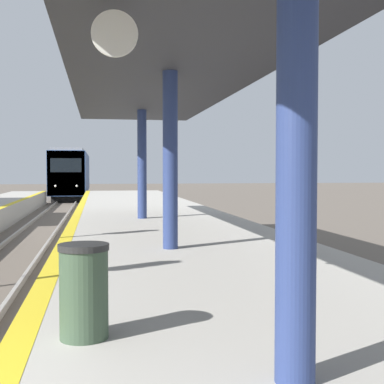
{
  "coord_description": "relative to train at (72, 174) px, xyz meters",
  "views": [
    {
      "loc": [
        2.38,
        -2.2,
        2.53
      ],
      "look_at": [
        5.08,
        13.03,
        1.91
      ],
      "focal_mm": 50.0,
      "sensor_mm": 36.0,
      "label": 1
    }
  ],
  "objects": [
    {
      "name": "trash_bin",
      "position": [
        2.25,
        -46.99,
        -0.79
      ],
      "size": [
        0.48,
        0.48,
        0.89
      ],
      "color": "#384C38",
      "rests_on": "platform_right"
    },
    {
      "name": "station_canopy",
      "position": [
        3.82,
        -41.41,
        2.31
      ],
      "size": [
        4.09,
        20.73,
        3.76
      ],
      "color": "navy",
      "rests_on": "platform_right"
    },
    {
      "name": "train",
      "position": [
        0.0,
        0.0,
        0.0
      ],
      "size": [
        2.9,
        20.47,
        4.32
      ],
      "color": "black",
      "rests_on": "ground"
    }
  ]
}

